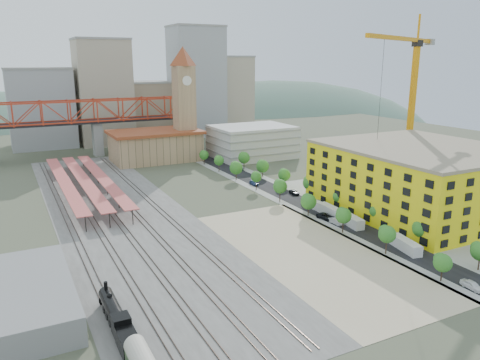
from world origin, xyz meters
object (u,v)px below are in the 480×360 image
site_trailer_a (405,245)px  locomotive (117,318)px  site_trailer_b (350,220)px  tower_crane (410,82)px  site_trailer_d (316,205)px  car_0 (472,286)px  construction_building (420,178)px  clock_tower (184,93)px  site_trailer_c (331,211)px

site_trailer_a → locomotive: bearing=-166.6°
site_trailer_b → tower_crane: bearing=37.2°
site_trailer_d → car_0: size_ratio=1.94×
tower_crane → car_0: 87.28m
construction_building → tower_crane: bearing=52.8°
tower_crane → site_trailer_a: bearing=-134.8°
locomotive → site_trailer_a: size_ratio=2.23×
tower_crane → site_trailer_a: tower_crane is taller
clock_tower → site_trailer_d: bearing=-84.7°
construction_building → tower_crane: 40.17m
site_trailer_b → site_trailer_c: 8.02m
clock_tower → site_trailer_b: bearing=-85.5°
site_trailer_b → site_trailer_a: bearing=-82.7°
site_trailer_c → car_0: 46.94m
construction_building → site_trailer_d: size_ratio=5.72×
construction_building → site_trailer_a: (-26.00, -20.42, -8.13)m
construction_building → clock_tower: bearing=108.8°
site_trailer_b → site_trailer_d: (0.00, 15.13, -0.13)m
site_trailer_a → car_0: (-3.00, -19.58, -0.50)m
site_trailer_a → site_trailer_c: size_ratio=0.93×
clock_tower → car_0: bearing=-88.0°
site_trailer_a → tower_crane: bearing=56.3°
site_trailer_a → car_0: 19.81m
locomotive → construction_building: bearing=14.1°
locomotive → car_0: 65.22m
construction_building → locomotive: size_ratio=2.43×
clock_tower → site_trailer_a: (8.00, -120.41, -27.42)m
site_trailer_a → site_trailer_b: bearing=101.1°
site_trailer_a → site_trailer_d: site_trailer_a is taller
locomotive → site_trailer_d: locomotive is taller
tower_crane → site_trailer_d: size_ratio=6.45×
site_trailer_b → car_0: bearing=-87.1°
tower_crane → site_trailer_b: tower_crane is taller
clock_tower → site_trailer_b: clock_tower is taller
clock_tower → site_trailer_c: size_ratio=5.19×
locomotive → site_trailer_c: locomotive is taller
site_trailer_c → locomotive: bearing=-153.8°
locomotive → site_trailer_a: (66.00, 2.74, -0.66)m
site_trailer_d → car_0: 54.04m
tower_crane → car_0: tower_crane is taller
site_trailer_d → site_trailer_b: bearing=-96.0°
tower_crane → car_0: (-47.62, -64.53, -34.42)m
construction_building → site_trailer_c: 28.06m
construction_building → car_0: size_ratio=11.07×
clock_tower → construction_building: 107.36m
construction_building → site_trailer_b: 27.25m
site_trailer_b → site_trailer_d: 15.13m
construction_building → site_trailer_a: construction_building is taller
clock_tower → site_trailer_c: (8.00, -93.15, -27.33)m
site_trailer_a → site_trailer_c: site_trailer_c is taller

